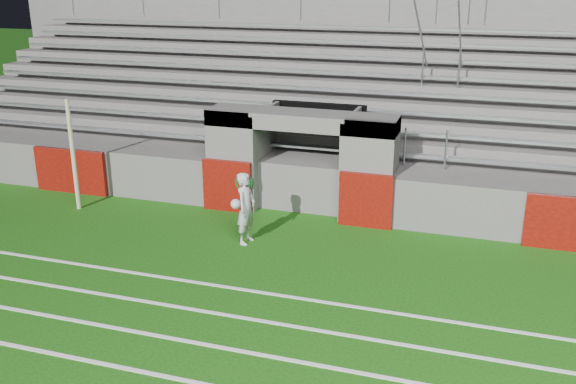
% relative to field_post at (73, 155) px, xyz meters
% --- Properties ---
extents(ground, '(90.00, 90.00, 0.00)m').
position_rel_field_post_xyz_m(ground, '(5.58, -1.89, -1.44)').
color(ground, '#154B0C').
rests_on(ground, ground).
extents(field_post, '(0.11, 0.11, 2.89)m').
position_rel_field_post_xyz_m(field_post, '(0.00, 0.00, 0.00)').
color(field_post, '#C4BD91').
rests_on(field_post, ground).
extents(stadium_structure, '(26.00, 8.48, 5.42)m').
position_rel_field_post_xyz_m(stadium_structure, '(5.58, 6.08, 0.05)').
color(stadium_structure, '#555351').
rests_on(stadium_structure, ground).
extents(goalkeeper_with_ball, '(0.47, 0.70, 1.67)m').
position_rel_field_post_xyz_m(goalkeeper_with_ball, '(4.98, -0.72, -0.61)').
color(goalkeeper_with_ball, '#B5BBC0').
rests_on(goalkeeper_with_ball, ground).
extents(hose_coil, '(0.54, 0.14, 0.54)m').
position_rel_field_post_xyz_m(hose_coil, '(4.23, 1.04, -0.63)').
color(hose_coil, '#0C3E18').
rests_on(hose_coil, ground).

